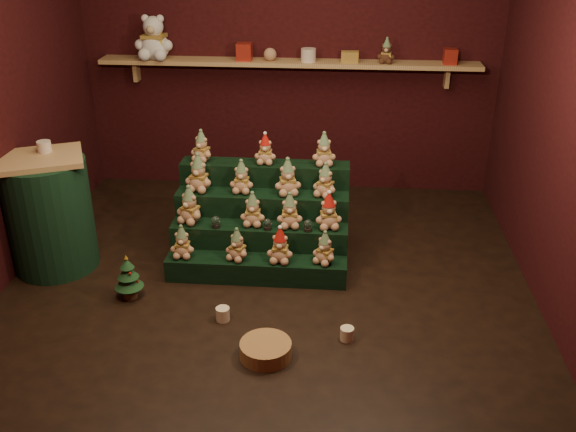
# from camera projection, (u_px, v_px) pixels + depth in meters

# --- Properties ---
(ground) EXTENTS (4.00, 4.00, 0.00)m
(ground) POSITION_uv_depth(u_px,v_px,m) (268.00, 285.00, 4.94)
(ground) COLOR black
(ground) RESTS_ON ground
(back_wall) EXTENTS (4.00, 0.10, 2.80)m
(back_wall) POSITION_uv_depth(u_px,v_px,m) (290.00, 48.00, 6.17)
(back_wall) COLOR black
(back_wall) RESTS_ON ground
(front_wall) EXTENTS (4.00, 0.10, 2.80)m
(front_wall) POSITION_uv_depth(u_px,v_px,m) (203.00, 256.00, 2.49)
(front_wall) COLOR black
(front_wall) RESTS_ON ground
(back_shelf) EXTENTS (3.60, 0.26, 0.24)m
(back_shelf) POSITION_uv_depth(u_px,v_px,m) (288.00, 63.00, 6.06)
(back_shelf) COLOR tan
(back_shelf) RESTS_ON ground
(riser_tier_front) EXTENTS (1.40, 0.22, 0.18)m
(riser_tier_front) POSITION_uv_depth(u_px,v_px,m) (256.00, 269.00, 4.97)
(riser_tier_front) COLOR black
(riser_tier_front) RESTS_ON ground
(riser_tier_midfront) EXTENTS (1.40, 0.22, 0.36)m
(riser_tier_midfront) POSITION_uv_depth(u_px,v_px,m) (260.00, 246.00, 5.13)
(riser_tier_midfront) COLOR black
(riser_tier_midfront) RESTS_ON ground
(riser_tier_midback) EXTENTS (1.40, 0.22, 0.54)m
(riser_tier_midback) POSITION_uv_depth(u_px,v_px,m) (263.00, 223.00, 5.29)
(riser_tier_midback) COLOR black
(riser_tier_midback) RESTS_ON ground
(riser_tier_back) EXTENTS (1.40, 0.22, 0.72)m
(riser_tier_back) POSITION_uv_depth(u_px,v_px,m) (266.00, 202.00, 5.45)
(riser_tier_back) COLOR black
(riser_tier_back) RESTS_ON ground
(teddy_0) EXTENTS (0.19, 0.17, 0.26)m
(teddy_0) POSITION_uv_depth(u_px,v_px,m) (182.00, 242.00, 4.92)
(teddy_0) COLOR tan
(teddy_0) RESTS_ON riser_tier_front
(teddy_1) EXTENTS (0.23, 0.22, 0.26)m
(teddy_1) POSITION_uv_depth(u_px,v_px,m) (237.00, 244.00, 4.88)
(teddy_1) COLOR tan
(teddy_1) RESTS_ON riser_tier_front
(teddy_2) EXTENTS (0.21, 0.19, 0.28)m
(teddy_2) POSITION_uv_depth(u_px,v_px,m) (280.00, 245.00, 4.84)
(teddy_2) COLOR tan
(teddy_2) RESTS_ON riser_tier_front
(teddy_3) EXTENTS (0.24, 0.24, 0.26)m
(teddy_3) POSITION_uv_depth(u_px,v_px,m) (325.00, 248.00, 4.83)
(teddy_3) COLOR tan
(teddy_3) RESTS_ON riser_tier_front
(teddy_4) EXTENTS (0.27, 0.26, 0.30)m
(teddy_4) POSITION_uv_depth(u_px,v_px,m) (190.00, 205.00, 5.04)
(teddy_4) COLOR tan
(teddy_4) RESTS_ON riser_tier_midfront
(teddy_5) EXTENTS (0.20, 0.18, 0.27)m
(teddy_5) POSITION_uv_depth(u_px,v_px,m) (253.00, 209.00, 5.01)
(teddy_5) COLOR tan
(teddy_5) RESTS_ON riser_tier_midfront
(teddy_6) EXTENTS (0.22, 0.20, 0.28)m
(teddy_6) POSITION_uv_depth(u_px,v_px,m) (290.00, 210.00, 4.98)
(teddy_6) COLOR tan
(teddy_6) RESTS_ON riser_tier_midfront
(teddy_7) EXTENTS (0.24, 0.22, 0.29)m
(teddy_7) POSITION_uv_depth(u_px,v_px,m) (329.00, 211.00, 4.96)
(teddy_7) COLOR tan
(teddy_7) RESTS_ON riser_tier_midfront
(teddy_8) EXTENTS (0.25, 0.23, 0.31)m
(teddy_8) POSITION_uv_depth(u_px,v_px,m) (198.00, 173.00, 5.16)
(teddy_8) COLOR tan
(teddy_8) RESTS_ON riser_tier_midback
(teddy_9) EXTENTS (0.20, 0.18, 0.27)m
(teddy_9) POSITION_uv_depth(u_px,v_px,m) (242.00, 177.00, 5.14)
(teddy_9) COLOR tan
(teddy_9) RESTS_ON riser_tier_midback
(teddy_10) EXTENTS (0.25, 0.23, 0.30)m
(teddy_10) POSITION_uv_depth(u_px,v_px,m) (288.00, 177.00, 5.10)
(teddy_10) COLOR tan
(teddy_10) RESTS_ON riser_tier_midback
(teddy_11) EXTENTS (0.25, 0.24, 0.27)m
(teddy_11) POSITION_uv_depth(u_px,v_px,m) (325.00, 180.00, 5.07)
(teddy_11) COLOR tan
(teddy_11) RESTS_ON riser_tier_midback
(teddy_12) EXTENTS (0.23, 0.22, 0.26)m
(teddy_12) POSITION_uv_depth(u_px,v_px,m) (202.00, 146.00, 5.28)
(teddy_12) COLOR tan
(teddy_12) RESTS_ON riser_tier_back
(teddy_13) EXTENTS (0.18, 0.17, 0.25)m
(teddy_13) POSITION_uv_depth(u_px,v_px,m) (265.00, 149.00, 5.23)
(teddy_13) COLOR tan
(teddy_13) RESTS_ON riser_tier_back
(teddy_14) EXTENTS (0.22, 0.20, 0.27)m
(teddy_14) POSITION_uv_depth(u_px,v_px,m) (324.00, 149.00, 5.20)
(teddy_14) COLOR tan
(teddy_14) RESTS_ON riser_tier_back
(snow_globe_a) EXTENTS (0.07, 0.07, 0.10)m
(snow_globe_a) POSITION_uv_depth(u_px,v_px,m) (216.00, 222.00, 5.00)
(snow_globe_a) COLOR black
(snow_globe_a) RESTS_ON riser_tier_midfront
(snow_globe_b) EXTENTS (0.07, 0.07, 0.09)m
(snow_globe_b) POSITION_uv_depth(u_px,v_px,m) (268.00, 224.00, 4.97)
(snow_globe_b) COLOR black
(snow_globe_b) RESTS_ON riser_tier_midfront
(snow_globe_c) EXTENTS (0.07, 0.07, 0.09)m
(snow_globe_c) POSITION_uv_depth(u_px,v_px,m) (308.00, 225.00, 4.95)
(snow_globe_c) COLOR black
(snow_globe_c) RESTS_ON riser_tier_midfront
(side_table) EXTENTS (0.77, 0.71, 0.94)m
(side_table) POSITION_uv_depth(u_px,v_px,m) (50.00, 213.00, 5.01)
(side_table) COLOR tan
(side_table) RESTS_ON ground
(table_ornament) EXTENTS (0.11, 0.11, 0.08)m
(table_ornament) POSITION_uv_depth(u_px,v_px,m) (44.00, 146.00, 4.88)
(table_ornament) COLOR beige
(table_ornament) RESTS_ON side_table
(mini_christmas_tree) EXTENTS (0.21, 0.21, 0.36)m
(mini_christmas_tree) POSITION_uv_depth(u_px,v_px,m) (128.00, 277.00, 4.71)
(mini_christmas_tree) COLOR #482E1A
(mini_christmas_tree) RESTS_ON ground
(mug_left) EXTENTS (0.10, 0.10, 0.10)m
(mug_left) POSITION_uv_depth(u_px,v_px,m) (223.00, 314.00, 4.50)
(mug_left) COLOR beige
(mug_left) RESTS_ON ground
(mug_right) EXTENTS (0.09, 0.09, 0.09)m
(mug_right) POSITION_uv_depth(u_px,v_px,m) (347.00, 334.00, 4.29)
(mug_right) COLOR beige
(mug_right) RESTS_ON ground
(wicker_basket) EXTENTS (0.44, 0.44, 0.10)m
(wicker_basket) POSITION_uv_depth(u_px,v_px,m) (266.00, 350.00, 4.13)
(wicker_basket) COLOR #AA7C44
(wicker_basket) RESTS_ON ground
(white_bear) EXTENTS (0.38, 0.34, 0.51)m
(white_bear) POSITION_uv_depth(u_px,v_px,m) (154.00, 31.00, 6.00)
(white_bear) COLOR white
(white_bear) RESTS_ON back_shelf
(brown_bear) EXTENTS (0.18, 0.17, 0.22)m
(brown_bear) POSITION_uv_depth(u_px,v_px,m) (386.00, 51.00, 5.90)
(brown_bear) COLOR #4A2B18
(brown_bear) RESTS_ON back_shelf
(gift_tin_red_a) EXTENTS (0.14, 0.14, 0.16)m
(gift_tin_red_a) POSITION_uv_depth(u_px,v_px,m) (244.00, 52.00, 6.02)
(gift_tin_red_a) COLOR #A12518
(gift_tin_red_a) RESTS_ON back_shelf
(gift_tin_cream) EXTENTS (0.14, 0.14, 0.12)m
(gift_tin_cream) POSITION_uv_depth(u_px,v_px,m) (308.00, 55.00, 5.98)
(gift_tin_cream) COLOR beige
(gift_tin_cream) RESTS_ON back_shelf
(gift_tin_red_b) EXTENTS (0.12, 0.12, 0.14)m
(gift_tin_red_b) POSITION_uv_depth(u_px,v_px,m) (450.00, 56.00, 5.88)
(gift_tin_red_b) COLOR #A12518
(gift_tin_red_b) RESTS_ON back_shelf
(shelf_plush_ball) EXTENTS (0.12, 0.12, 0.12)m
(shelf_plush_ball) POSITION_uv_depth(u_px,v_px,m) (270.00, 54.00, 6.01)
(shelf_plush_ball) COLOR tan
(shelf_plush_ball) RESTS_ON back_shelf
(scarf_gift_box) EXTENTS (0.16, 0.10, 0.10)m
(scarf_gift_box) POSITION_uv_depth(u_px,v_px,m) (350.00, 57.00, 5.96)
(scarf_gift_box) COLOR orange
(scarf_gift_box) RESTS_ON back_shelf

